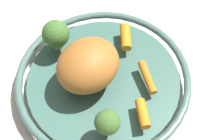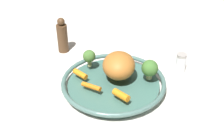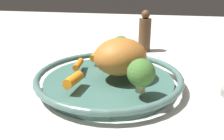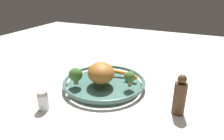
{
  "view_description": "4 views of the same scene",
  "coord_description": "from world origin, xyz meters",
  "px_view_note": "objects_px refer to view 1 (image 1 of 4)",
  "views": [
    {
      "loc": [
        -0.04,
        -0.33,
        0.56
      ],
      "look_at": [
        0.02,
        -0.0,
        0.05
      ],
      "focal_mm": 50.99,
      "sensor_mm": 36.0,
      "label": 1
    },
    {
      "loc": [
        0.63,
        0.51,
        0.62
      ],
      "look_at": [
        -0.03,
        -0.03,
        0.05
      ],
      "focal_mm": 48.64,
      "sensor_mm": 36.0,
      "label": 2
    },
    {
      "loc": [
        -0.1,
        0.51,
        0.25
      ],
      "look_at": [
        -0.01,
        0.02,
        0.05
      ],
      "focal_mm": 38.32,
      "sensor_mm": 36.0,
      "label": 3
    },
    {
      "loc": [
        -0.7,
        -0.36,
        0.41
      ],
      "look_at": [
        0.03,
        -0.02,
        0.07
      ],
      "focal_mm": 33.17,
      "sensor_mm": 36.0,
      "label": 4
    }
  ],
  "objects_px": {
    "baby_carrot_left": "(126,37)",
    "baby_carrot_near_rim": "(147,77)",
    "roast_chicken_piece": "(88,65)",
    "broccoli_floret_small": "(107,123)",
    "baby_carrot_back": "(143,114)",
    "broccoli_floret_large": "(56,34)",
    "serving_bowl": "(103,80)"
  },
  "relations": [
    {
      "from": "roast_chicken_piece",
      "to": "baby_carrot_back",
      "type": "height_order",
      "value": "roast_chicken_piece"
    },
    {
      "from": "roast_chicken_piece",
      "to": "baby_carrot_back",
      "type": "distance_m",
      "value": 0.13
    },
    {
      "from": "roast_chicken_piece",
      "to": "baby_carrot_left",
      "type": "bearing_deg",
      "value": 41.82
    },
    {
      "from": "serving_bowl",
      "to": "broccoli_floret_large",
      "type": "xyz_separation_m",
      "value": [
        -0.08,
        0.09,
        0.06
      ]
    },
    {
      "from": "baby_carrot_back",
      "to": "baby_carrot_left",
      "type": "height_order",
      "value": "baby_carrot_left"
    },
    {
      "from": "broccoli_floret_small",
      "to": "serving_bowl",
      "type": "bearing_deg",
      "value": 84.78
    },
    {
      "from": "baby_carrot_left",
      "to": "baby_carrot_near_rim",
      "type": "bearing_deg",
      "value": -77.7
    },
    {
      "from": "broccoli_floret_large",
      "to": "baby_carrot_near_rim",
      "type": "bearing_deg",
      "value": -34.16
    },
    {
      "from": "serving_bowl",
      "to": "broccoli_floret_large",
      "type": "relative_size",
      "value": 5.13
    },
    {
      "from": "baby_carrot_left",
      "to": "broccoli_floret_large",
      "type": "height_order",
      "value": "broccoli_floret_large"
    },
    {
      "from": "serving_bowl",
      "to": "broccoli_floret_small",
      "type": "distance_m",
      "value": 0.13
    },
    {
      "from": "baby_carrot_near_rim",
      "to": "broccoli_floret_large",
      "type": "distance_m",
      "value": 0.2
    },
    {
      "from": "baby_carrot_left",
      "to": "roast_chicken_piece",
      "type": "bearing_deg",
      "value": -138.18
    },
    {
      "from": "baby_carrot_back",
      "to": "broccoli_floret_small",
      "type": "xyz_separation_m",
      "value": [
        -0.07,
        -0.02,
        0.03
      ]
    },
    {
      "from": "baby_carrot_back",
      "to": "baby_carrot_left",
      "type": "distance_m",
      "value": 0.18
    },
    {
      "from": "roast_chicken_piece",
      "to": "broccoli_floret_small",
      "type": "relative_size",
      "value": 2.0
    },
    {
      "from": "baby_carrot_left",
      "to": "broccoli_floret_small",
      "type": "height_order",
      "value": "broccoli_floret_small"
    },
    {
      "from": "baby_carrot_near_rim",
      "to": "broccoli_floret_large",
      "type": "bearing_deg",
      "value": 145.84
    },
    {
      "from": "baby_carrot_back",
      "to": "baby_carrot_near_rim",
      "type": "relative_size",
      "value": 0.78
    },
    {
      "from": "roast_chicken_piece",
      "to": "broccoli_floret_small",
      "type": "xyz_separation_m",
      "value": [
        0.02,
        -0.12,
        -0.0
      ]
    },
    {
      "from": "roast_chicken_piece",
      "to": "baby_carrot_near_rim",
      "type": "height_order",
      "value": "roast_chicken_piece"
    },
    {
      "from": "baby_carrot_near_rim",
      "to": "broccoli_floret_large",
      "type": "xyz_separation_m",
      "value": [
        -0.16,
        0.11,
        0.03
      ]
    },
    {
      "from": "roast_chicken_piece",
      "to": "broccoli_floret_small",
      "type": "bearing_deg",
      "value": -82.02
    },
    {
      "from": "roast_chicken_piece",
      "to": "baby_carrot_left",
      "type": "relative_size",
      "value": 2.14
    },
    {
      "from": "baby_carrot_back",
      "to": "roast_chicken_piece",
      "type": "bearing_deg",
      "value": 130.26
    },
    {
      "from": "baby_carrot_back",
      "to": "baby_carrot_left",
      "type": "bearing_deg",
      "value": 88.73
    },
    {
      "from": "roast_chicken_piece",
      "to": "baby_carrot_left",
      "type": "xyz_separation_m",
      "value": [
        0.09,
        0.08,
        -0.03
      ]
    },
    {
      "from": "baby_carrot_back",
      "to": "broccoli_floret_large",
      "type": "xyz_separation_m",
      "value": [
        -0.14,
        0.18,
        0.03
      ]
    },
    {
      "from": "baby_carrot_near_rim",
      "to": "broccoli_floret_small",
      "type": "xyz_separation_m",
      "value": [
        -0.09,
        -0.09,
        0.03
      ]
    },
    {
      "from": "baby_carrot_left",
      "to": "baby_carrot_near_rim",
      "type": "relative_size",
      "value": 0.84
    },
    {
      "from": "serving_bowl",
      "to": "baby_carrot_left",
      "type": "distance_m",
      "value": 0.1
    },
    {
      "from": "serving_bowl",
      "to": "baby_carrot_near_rim",
      "type": "relative_size",
      "value": 5.02
    }
  ]
}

